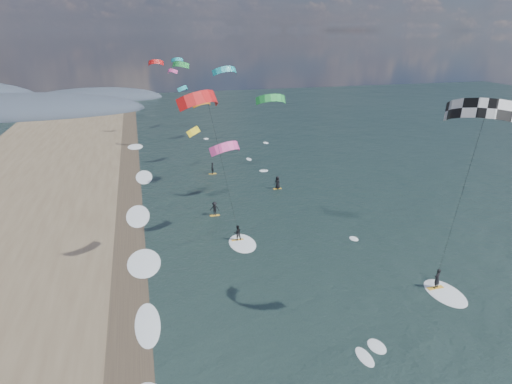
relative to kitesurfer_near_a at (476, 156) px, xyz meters
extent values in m
plane|color=black|center=(-8.96, 0.51, -12.84)|extent=(260.00, 260.00, 0.00)
cube|color=#382D23|center=(-20.96, 10.51, -12.83)|extent=(3.00, 240.00, 0.00)
ellipsoid|color=#3D4756|center=(-48.96, 100.51, -12.84)|extent=(64.00, 24.00, 10.00)
ellipsoid|color=#3D4756|center=(-30.96, 120.51, -12.84)|extent=(40.00, 18.00, 7.00)
cube|color=gold|center=(3.19, 4.96, -12.81)|extent=(1.42, 0.43, 0.06)
imported|color=black|center=(3.19, 4.96, -11.90)|extent=(0.75, 0.63, 1.75)
ellipsoid|color=white|center=(3.49, 4.16, -12.84)|extent=(2.60, 4.20, 0.12)
cylinder|color=black|center=(1.19, 1.96, -4.27)|extent=(0.02, 0.02, 16.22)
cube|color=gold|center=(-10.48, 17.64, -12.81)|extent=(1.24, 0.38, 0.06)
imported|color=black|center=(-10.48, 17.64, -11.99)|extent=(0.81, 0.66, 1.57)
ellipsoid|color=white|center=(-10.18, 16.84, -12.84)|extent=(2.60, 4.20, 0.12)
cylinder|color=black|center=(-12.23, 14.64, -4.57)|extent=(0.02, 0.02, 15.57)
cube|color=gold|center=(-11.58, 24.28, -12.81)|extent=(1.10, 0.35, 0.05)
imported|color=black|center=(-11.58, 24.28, -11.97)|extent=(1.20, 0.94, 1.64)
cube|color=gold|center=(-1.96, 30.76, -12.81)|extent=(1.10, 0.35, 0.05)
imported|color=black|center=(-1.96, 30.76, -11.93)|extent=(0.91, 0.99, 1.71)
cube|color=gold|center=(-9.19, 39.32, -12.81)|extent=(1.10, 0.35, 0.05)
imported|color=black|center=(-9.19, 39.32, -11.95)|extent=(0.46, 0.64, 1.67)
ellipsoid|color=white|center=(-19.76, 6.51, -12.84)|extent=(2.40, 5.40, 0.11)
ellipsoid|color=white|center=(-19.76, 15.51, -12.84)|extent=(2.40, 5.40, 0.11)
ellipsoid|color=white|center=(-19.76, 26.51, -12.84)|extent=(2.40, 5.40, 0.11)
ellipsoid|color=white|center=(-19.76, 40.51, -12.84)|extent=(2.40, 5.40, 0.11)
ellipsoid|color=white|center=(-19.76, 58.51, -12.84)|extent=(2.40, 5.40, 0.11)
camera|label=1|loc=(-18.94, -19.94, 6.91)|focal=30.00mm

